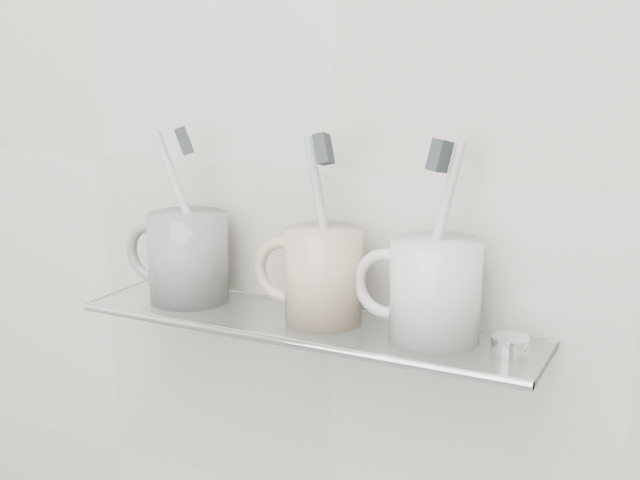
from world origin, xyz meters
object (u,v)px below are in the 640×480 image
Objects in this scene: mug_left at (189,257)px; mug_right at (435,291)px; shelf_glass at (306,324)px; mug_center at (324,276)px.

mug_right is at bearing -3.65° from mug_left.
mug_right reaches higher than shelf_glass.
mug_left is (-0.15, 0.00, 0.05)m from shelf_glass.
mug_right is at bearing 2.06° from shelf_glass.
mug_left reaches higher than shelf_glass.
shelf_glass is 0.15m from mug_right.
mug_center is at bearing -3.65° from mug_left.
shelf_glass is 0.16m from mug_left.
mug_center is at bearing 15.03° from shelf_glass.
mug_left is 1.01× the size of mug_right.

